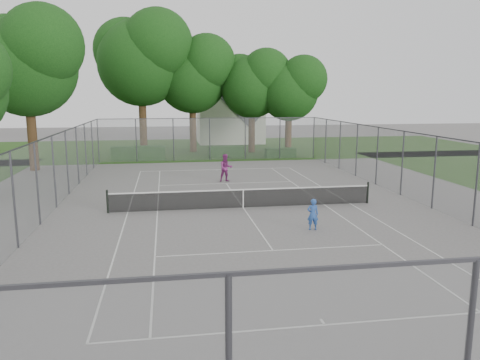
{
  "coord_description": "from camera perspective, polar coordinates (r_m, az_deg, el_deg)",
  "views": [
    {
      "loc": [
        -3.64,
        -21.81,
        5.44
      ],
      "look_at": [
        0.0,
        1.0,
        1.2
      ],
      "focal_mm": 35.0,
      "sensor_mm": 36.0,
      "label": 1
    }
  ],
  "objects": [
    {
      "name": "ground",
      "position": [
        22.77,
        0.4,
        -3.42
      ],
      "size": [
        120.0,
        120.0,
        0.0
      ],
      "primitive_type": "plane",
      "color": "slate",
      "rests_on": "ground"
    },
    {
      "name": "grass_far",
      "position": [
        48.25,
        -4.69,
        3.9
      ],
      "size": [
        60.0,
        20.0,
        0.0
      ],
      "primitive_type": "cube",
      "color": "#204212",
      "rests_on": "ground"
    },
    {
      "name": "court_markings",
      "position": [
        22.77,
        0.4,
        -3.41
      ],
      "size": [
        11.03,
        23.83,
        0.01
      ],
      "color": "silver",
      "rests_on": "ground"
    },
    {
      "name": "tennis_net",
      "position": [
        22.65,
        0.4,
        -2.17
      ],
      "size": [
        12.87,
        0.1,
        1.1
      ],
      "color": "black",
      "rests_on": "ground"
    },
    {
      "name": "perimeter_fence",
      "position": [
        22.41,
        0.4,
        1.08
      ],
      "size": [
        18.08,
        34.08,
        3.52
      ],
      "color": "#38383D",
      "rests_on": "ground"
    },
    {
      "name": "tree_far_left",
      "position": [
        44.71,
        -11.89,
        14.65
      ],
      "size": [
        9.02,
        8.24,
        12.97
      ],
      "color": "#3E2716",
      "rests_on": "ground"
    },
    {
      "name": "tree_far_midleft",
      "position": [
        45.02,
        -5.75,
        12.99
      ],
      "size": [
        7.6,
        6.94,
        10.93
      ],
      "color": "#3E2716",
      "rests_on": "ground"
    },
    {
      "name": "tree_far_midright",
      "position": [
        44.48,
        1.59,
        11.91
      ],
      "size": [
        6.7,
        6.12,
        9.63
      ],
      "color": "#3E2716",
      "rests_on": "ground"
    },
    {
      "name": "tree_far_right",
      "position": [
        43.89,
        6.14,
        11.27
      ],
      "size": [
        6.23,
        5.69,
        8.96
      ],
      "color": "#3E2716",
      "rests_on": "ground"
    },
    {
      "name": "tree_side_back",
      "position": [
        36.77,
        -24.51,
        13.36
      ],
      "size": [
        8.02,
        7.32,
        11.53
      ],
      "color": "#3E2716",
      "rests_on": "ground"
    },
    {
      "name": "hedge_left",
      "position": [
        40.56,
        -12.26,
        3.25
      ],
      "size": [
        4.47,
        1.34,
        1.12
      ],
      "primitive_type": "cube",
      "color": "#1C4416",
      "rests_on": "ground"
    },
    {
      "name": "hedge_mid",
      "position": [
        41.24,
        -1.73,
        3.49
      ],
      "size": [
        3.05,
        0.87,
        0.96
      ],
      "primitive_type": "cube",
      "color": "#1C4416",
      "rests_on": "ground"
    },
    {
      "name": "hedge_right",
      "position": [
        41.33,
        4.93,
        3.35
      ],
      "size": [
        2.64,
        0.97,
        0.79
      ],
      "primitive_type": "cube",
      "color": "#1C4416",
      "rests_on": "ground"
    },
    {
      "name": "house",
      "position": [
        53.53,
        -1.25,
        8.44
      ],
      "size": [
        7.21,
        5.59,
        8.98
      ],
      "color": "beige",
      "rests_on": "ground"
    },
    {
      "name": "girl_player",
      "position": [
        19.25,
        8.87,
        -4.15
      ],
      "size": [
        0.5,
        0.35,
        1.29
      ],
      "primitive_type": "imported",
      "rotation": [
        0.0,
        0.0,
        3.05
      ],
      "color": "#2D57AB",
      "rests_on": "ground"
    },
    {
      "name": "woman_player",
      "position": [
        29.47,
        -1.73,
        1.48
      ],
      "size": [
        0.93,
        0.77,
        1.75
      ],
      "primitive_type": "imported",
      "rotation": [
        0.0,
        0.0,
        0.13
      ],
      "color": "#822B6E",
      "rests_on": "ground"
    }
  ]
}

